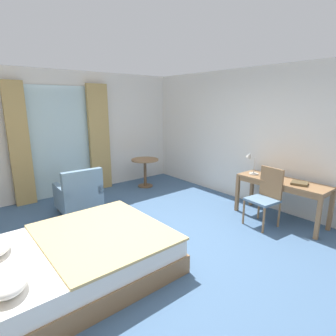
% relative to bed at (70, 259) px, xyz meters
% --- Properties ---
extents(ground, '(5.66, 6.83, 0.10)m').
position_rel_bed_xyz_m(ground, '(1.38, 0.04, -0.31)').
color(ground, '#426084').
extents(wall_back, '(5.26, 0.12, 2.73)m').
position_rel_bed_xyz_m(wall_back, '(1.38, 3.20, 1.11)').
color(wall_back, silver).
rests_on(wall_back, ground).
extents(wall_right, '(0.12, 6.43, 2.73)m').
position_rel_bed_xyz_m(wall_right, '(3.95, 0.04, 1.11)').
color(wall_right, silver).
rests_on(wall_right, ground).
extents(balcony_glass_door, '(1.25, 0.02, 2.40)m').
position_rel_bed_xyz_m(balcony_glass_door, '(1.02, 3.12, 0.94)').
color(balcony_glass_door, silver).
rests_on(balcony_glass_door, ground).
extents(curtain_panel_left, '(0.38, 0.10, 2.46)m').
position_rel_bed_xyz_m(curtain_panel_left, '(0.17, 3.02, 0.97)').
color(curtain_panel_left, tan).
rests_on(curtain_panel_left, ground).
extents(curtain_panel_right, '(0.49, 0.10, 2.46)m').
position_rel_bed_xyz_m(curtain_panel_right, '(1.87, 3.02, 0.97)').
color(curtain_panel_right, tan).
rests_on(curtain_panel_right, ground).
extents(bed, '(2.26, 1.70, 1.06)m').
position_rel_bed_xyz_m(bed, '(0.00, 0.00, 0.00)').
color(bed, olive).
rests_on(bed, ground).
extents(writing_desk, '(0.55, 1.54, 0.74)m').
position_rel_bed_xyz_m(writing_desk, '(3.51, -0.70, 0.39)').
color(writing_desk, olive).
rests_on(writing_desk, ground).
extents(desk_chair, '(0.49, 0.50, 0.99)m').
position_rel_bed_xyz_m(desk_chair, '(3.13, -0.63, 0.29)').
color(desk_chair, slate).
rests_on(desk_chair, ground).
extents(desk_lamp, '(0.17, 0.28, 0.41)m').
position_rel_bed_xyz_m(desk_lamp, '(3.46, -0.07, 0.72)').
color(desk_lamp, '#B7B2A8').
rests_on(desk_lamp, writing_desk).
extents(closed_book, '(0.30, 0.31, 0.04)m').
position_rel_bed_xyz_m(closed_book, '(3.48, -1.01, 0.50)').
color(closed_book, brown).
rests_on(closed_book, writing_desk).
extents(armchair_by_window, '(0.75, 0.75, 0.89)m').
position_rel_bed_xyz_m(armchair_by_window, '(0.85, 1.85, 0.09)').
color(armchair_by_window, slate).
rests_on(armchair_by_window, ground).
extents(round_cafe_table, '(0.67, 0.67, 0.69)m').
position_rel_bed_xyz_m(round_cafe_table, '(2.77, 2.45, 0.26)').
color(round_cafe_table, olive).
rests_on(round_cafe_table, ground).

